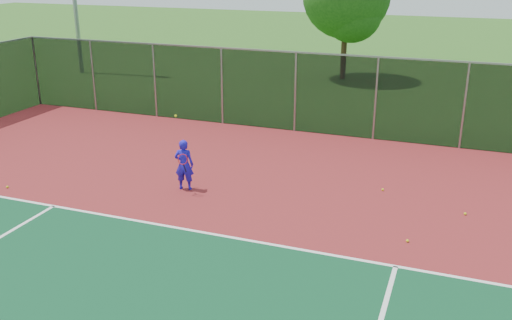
# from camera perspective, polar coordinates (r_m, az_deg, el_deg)

# --- Properties ---
(court_apron) EXTENTS (30.00, 20.00, 0.02)m
(court_apron) POSITION_cam_1_polar(r_m,az_deg,el_deg) (12.31, 3.75, -11.20)
(court_apron) COLOR maroon
(court_apron) RESTS_ON ground
(fence_back) EXTENTS (30.00, 0.06, 3.03)m
(fence_back) POSITION_cam_1_polar(r_m,az_deg,el_deg) (20.92, 11.89, 6.11)
(fence_back) COLOR black
(fence_back) RESTS_ON court_apron
(tennis_player) EXTENTS (0.60, 0.64, 2.16)m
(tennis_player) POSITION_cam_1_polar(r_m,az_deg,el_deg) (16.26, -7.20, -0.46)
(tennis_player) COLOR #1E15C9
(tennis_player) RESTS_ON court_apron
(practice_ball_0) EXTENTS (0.07, 0.07, 0.07)m
(practice_ball_0) POSITION_cam_1_polar(r_m,az_deg,el_deg) (13.91, 14.91, -7.82)
(practice_ball_0) COLOR yellow
(practice_ball_0) RESTS_ON court_apron
(practice_ball_1) EXTENTS (0.07, 0.07, 0.07)m
(practice_ball_1) POSITION_cam_1_polar(r_m,az_deg,el_deg) (16.66, 12.56, -2.91)
(practice_ball_1) COLOR yellow
(practice_ball_1) RESTS_ON court_apron
(practice_ball_4) EXTENTS (0.07, 0.07, 0.07)m
(practice_ball_4) POSITION_cam_1_polar(r_m,az_deg,el_deg) (15.75, 20.19, -5.06)
(practice_ball_4) COLOR yellow
(practice_ball_4) RESTS_ON court_apron
(practice_ball_5) EXTENTS (0.07, 0.07, 0.07)m
(practice_ball_5) POSITION_cam_1_polar(r_m,az_deg,el_deg) (17.95, -23.61, -2.49)
(practice_ball_5) COLOR yellow
(practice_ball_5) RESTS_ON court_apron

